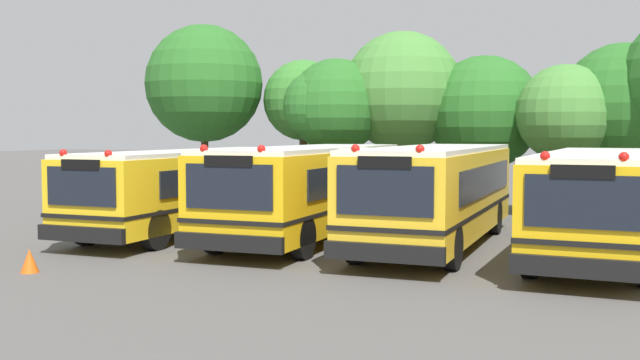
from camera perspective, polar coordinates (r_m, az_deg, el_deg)
ground_plane at (r=19.83m, az=4.01°, el=-4.72°), size 160.00×160.00×0.00m
school_bus_0 at (r=22.12m, az=-9.64°, el=-0.45°), size 2.47×10.13×2.50m
school_bus_1 at (r=20.18m, az=-0.85°, el=-0.60°), size 2.75×9.46×2.64m
school_bus_2 at (r=19.04m, az=8.94°, el=-0.87°), size 2.56×9.40×2.66m
school_bus_3 at (r=18.63m, az=20.65°, el=-1.31°), size 2.72×10.11×2.57m
tree_0 at (r=30.16m, az=-8.85°, el=7.50°), size 4.70×4.70×7.20m
tree_1 at (r=29.88m, az=-1.20°, el=6.12°), size 3.22×3.22×5.79m
tree_2 at (r=27.49m, az=0.85°, el=5.71°), size 3.62×3.51×5.62m
tree_3 at (r=28.10m, az=6.18°, el=6.74°), size 4.47×4.47×6.66m
tree_4 at (r=27.78m, az=12.55°, el=5.35°), size 4.15×4.15×5.69m
tree_5 at (r=26.27m, az=18.60°, el=4.88°), size 3.27×3.27×5.18m
tree_6 at (r=27.22m, az=22.41°, el=5.41°), size 4.19×4.19×5.93m
traffic_cone at (r=16.54m, az=-21.46°, el=-5.80°), size 0.38×0.38×0.50m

